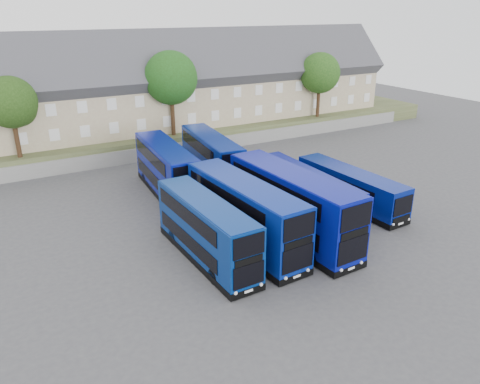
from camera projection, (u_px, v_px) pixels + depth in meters
name	position (u px, v px, depth m)	size (l,w,h in m)	color
ground	(291.00, 250.00, 31.82)	(120.00, 120.00, 0.00)	#424247
retaining_wall	(163.00, 151.00, 50.93)	(70.00, 0.40, 1.50)	slate
earth_bank	(134.00, 130.00, 58.91)	(80.00, 20.00, 2.00)	#444A2A
terrace_row	(165.00, 87.00, 55.00)	(60.00, 10.40, 11.20)	tan
dd_front_left	(207.00, 232.00, 29.94)	(2.61, 10.30, 4.07)	navy
dd_front_mid	(245.00, 215.00, 31.71)	(3.24, 11.60, 4.56)	navy
dd_front_right	(292.00, 206.00, 32.78)	(3.31, 12.21, 4.81)	#07108E
dd_rear_left	(167.00, 171.00, 40.59)	(3.33, 11.22, 4.40)	#071491
dd_rear_right	(212.00, 159.00, 43.95)	(3.56, 10.92, 4.26)	navy
coach_east_a	(305.00, 192.00, 37.55)	(2.73, 11.86, 3.23)	#071183
coach_east_b	(350.00, 188.00, 38.60)	(2.75, 10.93, 2.96)	navy
tree_west	(12.00, 104.00, 43.11)	(4.80, 4.80, 7.65)	#382314
tree_mid	(172.00, 80.00, 50.51)	(5.76, 5.76, 9.18)	#382314
tree_east	(320.00, 74.00, 59.57)	(5.12, 5.12, 8.16)	#382314
tree_far	(322.00, 64.00, 67.86)	(5.44, 5.44, 8.67)	#382314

